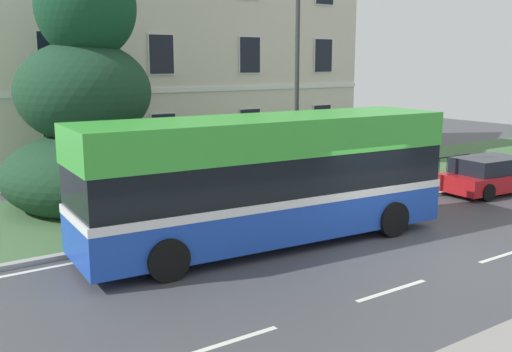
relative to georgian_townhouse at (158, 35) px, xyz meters
The scene contains 8 objects.
ground_plane 16.51m from the georgian_townhouse, 96.20° to the right, with size 60.00×56.00×0.18m.
georgian_townhouse is the anchor object (origin of this frame).
iron_verge_railing 13.33m from the georgian_townhouse, 90.00° to the right, with size 14.99×0.04×0.97m.
evergreen_tree 10.55m from the georgian_townhouse, 128.16° to the right, with size 5.88×5.88×8.24m.
single_decker_bus 15.44m from the georgian_townhouse, 105.16° to the right, with size 10.03×3.18×3.30m.
parked_hatchback_00 16.24m from the georgian_townhouse, 65.95° to the right, with size 4.14×2.12×1.30m.
street_lamp_post 11.87m from the georgian_townhouse, 94.38° to the right, with size 0.36×0.24×7.78m.
litter_bin 14.27m from the georgian_townhouse, 116.53° to the right, with size 0.47×0.47×1.21m.
Camera 1 is at (-10.84, -9.60, 4.66)m, focal length 41.18 mm.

